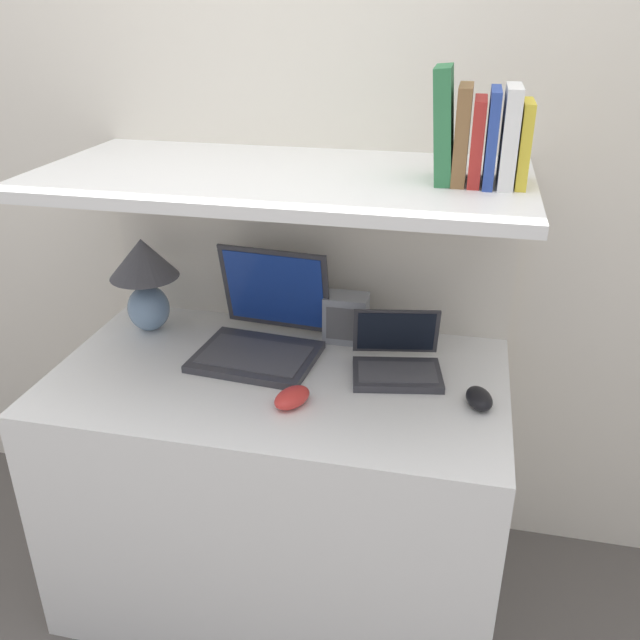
% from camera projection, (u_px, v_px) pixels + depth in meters
% --- Properties ---
extents(wall_back, '(6.00, 0.05, 2.40)m').
position_uv_depth(wall_back, '(312.00, 163.00, 1.94)').
color(wall_back, silver).
rests_on(wall_back, ground_plane).
extents(desk, '(1.19, 0.68, 0.73)m').
position_uv_depth(desk, '(281.00, 485.00, 1.94)').
color(desk, white).
rests_on(desk, ground_plane).
extents(back_riser, '(1.19, 0.04, 1.22)m').
position_uv_depth(back_riser, '(309.00, 352.00, 2.15)').
color(back_riser, silver).
rests_on(back_riser, ground_plane).
extents(shelf, '(1.19, 0.61, 0.03)m').
position_uv_depth(shelf, '(280.00, 178.00, 1.63)').
color(shelf, white).
rests_on(shelf, back_riser).
extents(table_lamp, '(0.20, 0.20, 0.28)m').
position_uv_depth(table_lamp, '(145.00, 274.00, 1.96)').
color(table_lamp, '#7593B2').
rests_on(table_lamp, desk).
extents(laptop_large, '(0.35, 0.34, 0.28)m').
position_uv_depth(laptop_large, '(263.00, 333.00, 1.88)').
color(laptop_large, '#333338').
rests_on(laptop_large, desk).
extents(laptop_small, '(0.26, 0.24, 0.16)m').
position_uv_depth(laptop_small, '(397.00, 361.00, 1.78)').
color(laptop_small, '#333338').
rests_on(laptop_small, desk).
extents(computer_mouse, '(0.11, 0.13, 0.04)m').
position_uv_depth(computer_mouse, '(292.00, 398.00, 1.64)').
color(computer_mouse, red).
rests_on(computer_mouse, desk).
extents(second_mouse, '(0.09, 0.11, 0.04)m').
position_uv_depth(second_mouse, '(479.00, 398.00, 1.64)').
color(second_mouse, black).
rests_on(second_mouse, desk).
extents(router_box, '(0.12, 0.09, 0.14)m').
position_uv_depth(router_box, '(346.00, 318.00, 1.94)').
color(router_box, gray).
rests_on(router_box, desk).
extents(book_yellow, '(0.02, 0.14, 0.18)m').
position_uv_depth(book_yellow, '(524.00, 144.00, 1.48)').
color(book_yellow, gold).
rests_on(book_yellow, shelf).
extents(book_white, '(0.03, 0.16, 0.21)m').
position_uv_depth(book_white, '(509.00, 136.00, 1.48)').
color(book_white, silver).
rests_on(book_white, shelf).
extents(book_blue, '(0.02, 0.16, 0.20)m').
position_uv_depth(book_blue, '(492.00, 137.00, 1.49)').
color(book_blue, '#284293').
rests_on(book_blue, shelf).
extents(book_red, '(0.03, 0.15, 0.18)m').
position_uv_depth(book_red, '(477.00, 141.00, 1.50)').
color(book_red, '#A82823').
rests_on(book_red, shelf).
extents(book_brown, '(0.03, 0.15, 0.21)m').
position_uv_depth(book_brown, '(462.00, 134.00, 1.50)').
color(book_brown, brown).
rests_on(book_brown, shelf).
extents(book_green, '(0.06, 0.14, 0.25)m').
position_uv_depth(book_green, '(444.00, 125.00, 1.50)').
color(book_green, '#2D7042').
rests_on(book_green, shelf).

